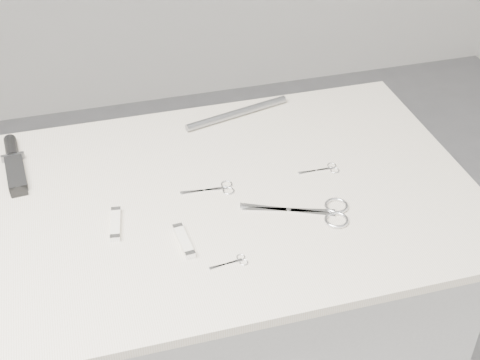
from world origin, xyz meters
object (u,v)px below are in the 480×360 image
object	(u,v)px
large_shears	(319,212)
pocket_knife_a	(116,224)
metal_rail	(237,113)
plinth	(235,339)
embroidery_scissors_b	(324,169)
sheathed_knife	(14,162)
embroidery_scissors_a	(217,189)
tiny_scissors	(233,262)
pocket_knife_b	(184,241)

from	to	relation	value
large_shears	pocket_knife_a	xyz separation A→B (m)	(-0.39, 0.07, 0.00)
large_shears	metal_rail	xyz separation A→B (m)	(-0.06, 0.40, 0.01)
pocket_knife_a	metal_rail	size ratio (longest dim) A/B	0.35
plinth	embroidery_scissors_b	xyz separation A→B (m)	(0.21, 0.02, 0.47)
sheathed_knife	plinth	bearing A→B (deg)	-121.61
large_shears	embroidery_scissors_b	world-z (taller)	large_shears
sheathed_knife	embroidery_scissors_b	bearing A→B (deg)	-112.11
embroidery_scissors_a	tiny_scissors	world-z (taller)	same
embroidery_scissors_a	sheathed_knife	distance (m)	0.45
embroidery_scissors_a	pocket_knife_a	world-z (taller)	pocket_knife_a
large_shears	embroidery_scissors_a	size ratio (longest dim) A/B	1.91
embroidery_scissors_a	pocket_knife_a	distance (m)	0.23
sheathed_knife	pocket_knife_a	world-z (taller)	sheathed_knife
metal_rail	pocket_knife_a	bearing A→B (deg)	-135.58
pocket_knife_a	pocket_knife_b	world-z (taller)	same
embroidery_scissors_a	tiny_scissors	distance (m)	0.22
large_shears	pocket_knife_a	bearing A→B (deg)	-168.08
large_shears	sheathed_knife	xyz separation A→B (m)	(-0.58, 0.33, 0.00)
plinth	sheathed_knife	distance (m)	0.68
sheathed_knife	pocket_knife_b	distance (m)	0.46
pocket_knife_b	metal_rail	bearing A→B (deg)	-32.63
pocket_knife_a	metal_rail	world-z (taller)	metal_rail
embroidery_scissors_a	pocket_knife_a	bearing A→B (deg)	-160.09
pocket_knife_a	pocket_knife_b	bearing A→B (deg)	-116.69
embroidery_scissors_a	embroidery_scissors_b	size ratio (longest dim) A/B	1.25
pocket_knife_a	plinth	bearing A→B (deg)	-71.43
embroidery_scissors_b	plinth	bearing A→B (deg)	-173.58
metal_rail	embroidery_scissors_a	bearing A→B (deg)	-113.61
plinth	embroidery_scissors_b	size ratio (longest dim) A/B	10.08
pocket_knife_b	metal_rail	xyz separation A→B (m)	(0.22, 0.41, 0.00)
tiny_scissors	pocket_knife_a	size ratio (longest dim) A/B	0.77
tiny_scissors	embroidery_scissors_a	bearing A→B (deg)	77.46
embroidery_scissors_a	sheathed_knife	bearing A→B (deg)	157.67
plinth	large_shears	world-z (taller)	large_shears
tiny_scissors	metal_rail	bearing A→B (deg)	67.49
embroidery_scissors_b	pocket_knife_a	distance (m)	0.46
sheathed_knife	metal_rail	distance (m)	0.53
large_shears	plinth	bearing A→B (deg)	163.98
tiny_scissors	sheathed_knife	distance (m)	0.57
tiny_scissors	sheathed_knife	size ratio (longest dim) A/B	0.36
tiny_scissors	sheathed_knife	bearing A→B (deg)	125.60
large_shears	sheathed_knife	distance (m)	0.67
pocket_knife_b	sheathed_knife	bearing A→B (deg)	36.52
embroidery_scissors_a	tiny_scissors	bearing A→B (deg)	-91.63
sheathed_knife	metal_rail	xyz separation A→B (m)	(0.52, 0.06, 0.00)
embroidery_scissors_a	pocket_knife_b	bearing A→B (deg)	-120.34
tiny_scissors	pocket_knife_a	distance (m)	0.25
embroidery_scissors_a	tiny_scissors	xyz separation A→B (m)	(-0.02, -0.22, -0.00)
pocket_knife_a	pocket_knife_b	distance (m)	0.14
metal_rail	plinth	bearing A→B (deg)	-106.67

